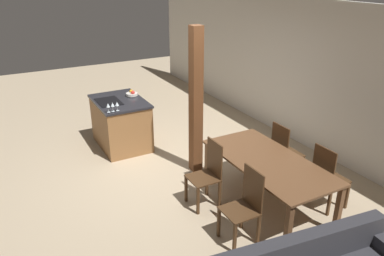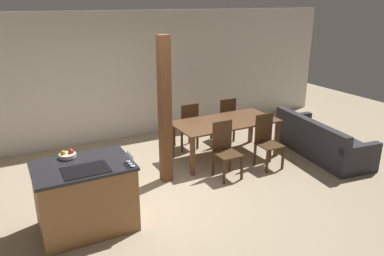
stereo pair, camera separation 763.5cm
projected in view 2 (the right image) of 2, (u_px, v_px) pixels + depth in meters
name	position (u px, v px, depth m)	size (l,w,h in m)	color
ground_plane	(164.00, 195.00, 5.87)	(16.00, 16.00, 0.00)	tan
wall_back	(108.00, 78.00, 7.79)	(11.20, 0.08, 2.70)	silver
kitchen_island	(85.00, 196.00, 4.89)	(1.23, 0.87, 0.93)	olive
fruit_bowl	(68.00, 155.00, 4.93)	(0.22, 0.22, 0.11)	silver
wine_glass_near	(132.00, 157.00, 4.64)	(0.06, 0.06, 0.16)	silver
wine_glass_middle	(130.00, 155.00, 4.70)	(0.06, 0.06, 0.16)	silver
wine_glass_far	(128.00, 153.00, 4.77)	(0.06, 0.06, 0.16)	silver
dining_table	(225.00, 125.00, 7.08)	(1.98, 0.97, 0.73)	brown
dining_chair_near_left	(225.00, 149.00, 6.35)	(0.40, 0.40, 0.97)	#472D19
dining_chair_near_right	(267.00, 140.00, 6.74)	(0.40, 0.40, 0.97)	#472D19
dining_chair_far_left	(187.00, 126.00, 7.52)	(0.40, 0.40, 0.97)	#472D19
dining_chair_far_right	(225.00, 119.00, 7.92)	(0.40, 0.40, 0.97)	#472D19
couch	(321.00, 142.00, 7.31)	(1.08, 2.15, 0.75)	#2D2D33
timber_post	(165.00, 112.00, 5.98)	(0.17, 0.17, 2.41)	brown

